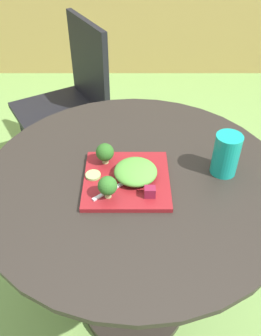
{
  "coord_description": "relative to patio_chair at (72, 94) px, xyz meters",
  "views": [
    {
      "loc": [
        -0.01,
        -0.82,
        1.47
      ],
      "look_at": [
        -0.01,
        -0.02,
        0.79
      ],
      "focal_mm": 38.01,
      "sensor_mm": 36.0,
      "label": 1
    }
  ],
  "objects": [
    {
      "name": "broccoli_floret_0",
      "position": [
        0.24,
        -0.88,
        0.28
      ],
      "size": [
        0.06,
        0.06,
        0.07
      ],
      "color": "#99B770",
      "rests_on": "salad_plate"
    },
    {
      "name": "patio_chair",
      "position": [
        0.0,
        0.0,
        0.0
      ],
      "size": [
        0.6,
        0.6,
        0.9
      ],
      "color": "black",
      "rests_on": "ground_plane"
    },
    {
      "name": "cucumber_slice_0",
      "position": [
        0.21,
        -0.95,
        0.24
      ],
      "size": [
        0.05,
        0.05,
        0.01
      ],
      "primitive_type": "cylinder",
      "color": "#8EB766",
      "rests_on": "salad_plate"
    },
    {
      "name": "drinking_glass",
      "position": [
        0.6,
        -0.91,
        0.28
      ],
      "size": [
        0.08,
        0.08,
        0.13
      ],
      "color": "#149989",
      "rests_on": "patio_table"
    },
    {
      "name": "patio_table",
      "position": [
        0.33,
        -0.93,
        -0.03
      ],
      "size": [
        0.94,
        0.94,
        0.75
      ],
      "color": "#28231E",
      "rests_on": "ground_plane"
    },
    {
      "name": "lettuce_mound",
      "position": [
        0.33,
        -0.95,
        0.26
      ],
      "size": [
        0.13,
        0.13,
        0.04
      ],
      "primitive_type": "ellipsoid",
      "color": "#519338",
      "rests_on": "salad_plate"
    },
    {
      "name": "beet_chunk_0",
      "position": [
        0.37,
        -1.03,
        0.25
      ],
      "size": [
        0.03,
        0.03,
        0.03
      ],
      "primitive_type": "cube",
      "rotation": [
        0.0,
        0.0,
        6.27
      ],
      "color": "maroon",
      "rests_on": "salad_plate"
    },
    {
      "name": "salad_plate",
      "position": [
        0.31,
        -0.96,
        0.23
      ],
      "size": [
        0.25,
        0.25,
        0.01
      ],
      "primitive_type": "cube",
      "color": "maroon",
      "rests_on": "patio_table"
    },
    {
      "name": "broccoli_floret_1",
      "position": [
        0.25,
        -1.03,
        0.28
      ],
      "size": [
        0.05,
        0.05,
        0.07
      ],
      "color": "#99B770",
      "rests_on": "salad_plate"
    },
    {
      "name": "fork",
      "position": [
        0.28,
        -0.99,
        0.24
      ],
      "size": [
        0.13,
        0.11,
        0.0
      ],
      "color": "silver",
      "rests_on": "salad_plate"
    },
    {
      "name": "ground_plane",
      "position": [
        0.33,
        -0.93,
        -0.53
      ],
      "size": [
        12.0,
        12.0,
        0.0
      ],
      "primitive_type": "plane",
      "color": "#70994C"
    }
  ]
}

